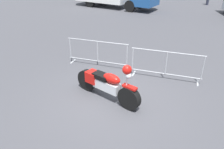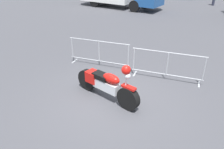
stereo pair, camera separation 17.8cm
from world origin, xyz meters
name	(u,v)px [view 2 (the right image)]	position (x,y,z in m)	size (l,w,h in m)	color
ground_plane	(111,100)	(0.00, 0.00, 0.00)	(120.00, 120.00, 0.00)	#424247
motorcycle	(106,84)	(-0.18, 0.05, 0.52)	(2.38, 0.82, 1.36)	black
crowd_barrier_near	(99,53)	(-1.56, 2.09, 0.56)	(2.55, 0.67, 1.07)	#9EA0A5
crowd_barrier_far	(167,66)	(1.20, 2.09, 0.56)	(2.55, 0.67, 1.07)	#9EA0A5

